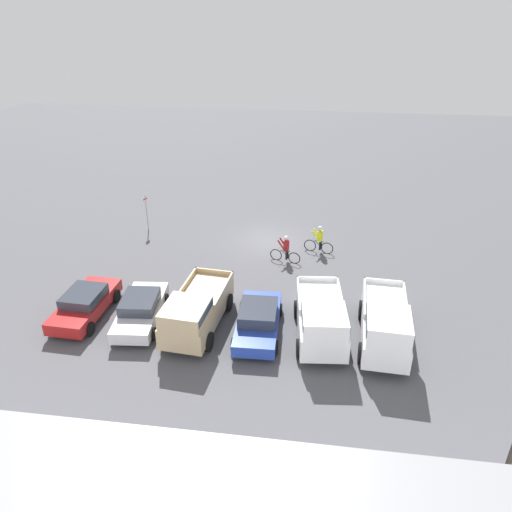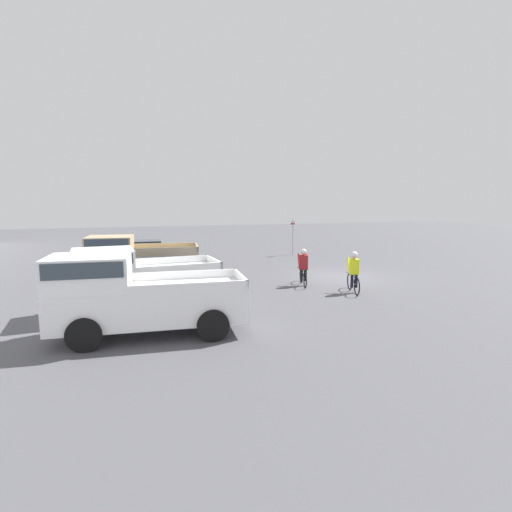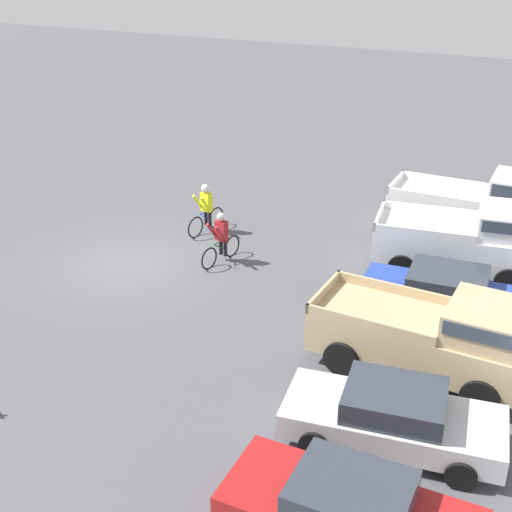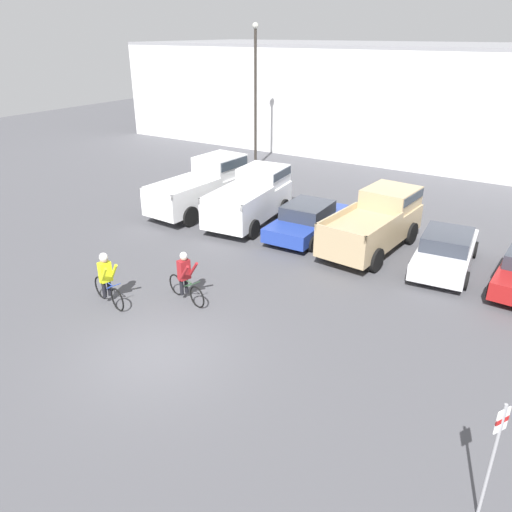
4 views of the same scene
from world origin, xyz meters
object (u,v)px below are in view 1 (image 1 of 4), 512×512
at_px(sedan_1, 141,309).
at_px(fire_lane_sign, 146,209).
at_px(pickup_truck_2, 195,311).
at_px(pickup_truck_1, 321,319).
at_px(sedan_0, 258,320).
at_px(sedan_2, 85,303).
at_px(cyclist_0, 286,249).
at_px(cyclist_1, 319,239).
at_px(pickup_truck_0, 385,324).

xyz_separation_m(sedan_1, fire_lane_sign, (3.06, -10.07, 0.82)).
bearing_deg(pickup_truck_2, pickup_truck_1, -179.29).
distance_m(sedan_1, fire_lane_sign, 10.56).
xyz_separation_m(sedan_0, sedan_2, (8.40, -0.23, -0.00)).
distance_m(sedan_0, sedan_2, 8.40).
xyz_separation_m(pickup_truck_1, sedan_1, (8.44, -0.35, -0.47)).
relative_size(cyclist_0, cyclist_1, 1.01).
bearing_deg(sedan_1, fire_lane_sign, -73.10).
bearing_deg(fire_lane_sign, pickup_truck_2, 119.04).
relative_size(pickup_truck_1, fire_lane_sign, 2.03).
distance_m(pickup_truck_2, sedan_1, 2.83).
relative_size(pickup_truck_1, sedan_0, 1.11).
bearing_deg(sedan_2, pickup_truck_0, 177.60).
relative_size(pickup_truck_1, sedan_2, 1.12).
xyz_separation_m(pickup_truck_1, cyclist_1, (0.27, -8.67, -0.26)).
bearing_deg(sedan_0, fire_lane_sign, -49.68).
bearing_deg(cyclist_1, sedan_0, 73.14).
distance_m(pickup_truck_0, sedan_0, 5.61).
xyz_separation_m(sedan_0, cyclist_1, (-2.56, -8.46, 0.20)).
relative_size(pickup_truck_1, cyclist_1, 2.85).
bearing_deg(pickup_truck_2, pickup_truck_0, 179.54).
distance_m(pickup_truck_0, sedan_2, 14.00).
height_order(sedan_1, cyclist_0, cyclist_0).
relative_size(pickup_truck_0, sedan_1, 1.18).
xyz_separation_m(pickup_truck_1, pickup_truck_2, (5.67, 0.07, -0.02)).
relative_size(pickup_truck_2, cyclist_0, 2.97).
bearing_deg(pickup_truck_1, pickup_truck_2, 0.71).
distance_m(sedan_2, cyclist_0, 11.32).
relative_size(pickup_truck_1, cyclist_0, 2.81).
xyz_separation_m(cyclist_0, fire_lane_sign, (9.33, -3.21, 0.67)).
bearing_deg(sedan_1, sedan_0, 178.62).
bearing_deg(pickup_truck_0, cyclist_1, -71.14).
distance_m(sedan_0, sedan_1, 5.60).
bearing_deg(fire_lane_sign, sedan_1, 106.90).
xyz_separation_m(pickup_truck_0, sedan_0, (5.57, -0.35, -0.53)).
relative_size(sedan_0, cyclist_0, 2.54).
height_order(sedan_1, fire_lane_sign, fire_lane_sign).
relative_size(sedan_2, cyclist_0, 2.52).
xyz_separation_m(pickup_truck_0, pickup_truck_2, (8.41, -0.07, -0.10)).
bearing_deg(sedan_1, pickup_truck_2, 171.40).
relative_size(cyclist_1, fire_lane_sign, 0.71).
bearing_deg(pickup_truck_0, sedan_2, -2.40).
xyz_separation_m(sedan_2, cyclist_1, (-10.96, -8.23, 0.20)).
height_order(cyclist_1, fire_lane_sign, fire_lane_sign).
xyz_separation_m(pickup_truck_0, fire_lane_sign, (14.23, -10.55, 0.28)).
height_order(pickup_truck_0, fire_lane_sign, fire_lane_sign).
xyz_separation_m(pickup_truck_0, pickup_truck_1, (2.74, -0.14, -0.08)).
height_order(sedan_0, pickup_truck_2, pickup_truck_2).
distance_m(sedan_1, sedan_2, 2.80).
xyz_separation_m(sedan_0, pickup_truck_2, (2.84, 0.28, 0.43)).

